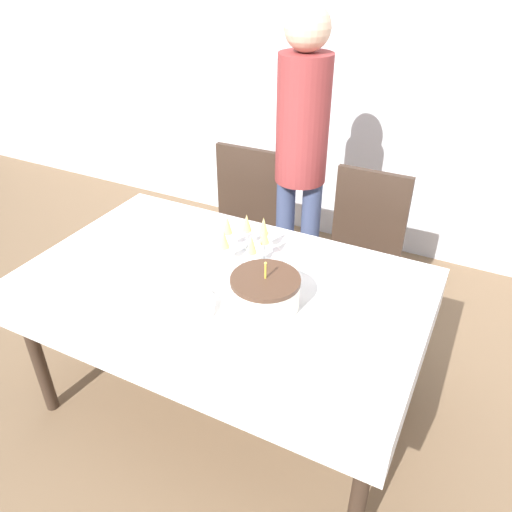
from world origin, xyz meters
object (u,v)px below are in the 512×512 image
object	(u,v)px
dining_chair_far_right	(360,252)
plate_stack_main	(180,306)
birthday_cake	(265,292)
dining_chair_far_left	(240,222)
champagne_tray	(247,242)
plate_stack_dessert	(217,273)
person_standing	(302,142)

from	to	relation	value
dining_chair_far_right	plate_stack_main	size ratio (longest dim) A/B	3.56
dining_chair_far_right	birthday_cake	distance (m)	0.97
dining_chair_far_left	dining_chair_far_right	bearing A→B (deg)	0.00
champagne_tray	plate_stack_dessert	size ratio (longest dim) A/B	1.49
birthday_cake	person_standing	size ratio (longest dim) A/B	0.16
plate_stack_main	plate_stack_dessert	world-z (taller)	plate_stack_dessert
birthday_cake	champagne_tray	world-z (taller)	birthday_cake
person_standing	plate_stack_main	bearing A→B (deg)	-90.28
dining_chair_far_right	champagne_tray	size ratio (longest dim) A/B	3.06
plate_stack_dessert	dining_chair_far_right	bearing A→B (deg)	64.30
dining_chair_far_left	plate_stack_main	xyz separation A→B (m)	(0.33, -1.09, 0.24)
dining_chair_far_left	champagne_tray	xyz separation A→B (m)	(0.39, -0.64, 0.31)
birthday_cake	plate_stack_main	distance (m)	0.34
champagne_tray	plate_stack_dessert	world-z (taller)	champagne_tray
dining_chair_far_left	person_standing	bearing A→B (deg)	15.62
dining_chair_far_left	plate_stack_dessert	world-z (taller)	dining_chair_far_left
champagne_tray	plate_stack_dessert	xyz separation A→B (m)	(-0.04, -0.19, -0.06)
plate_stack_main	plate_stack_dessert	bearing A→B (deg)	85.93
champagne_tray	dining_chair_far_right	bearing A→B (deg)	60.62
dining_chair_far_left	champagne_tray	distance (m)	0.81
dining_chair_far_right	plate_stack_dessert	bearing A→B (deg)	-115.70
birthday_cake	plate_stack_dessert	distance (m)	0.28
champagne_tray	plate_stack_main	size ratio (longest dim) A/B	1.16
dining_chair_far_left	birthday_cake	distance (m)	1.14
dining_chair_far_right	plate_stack_main	distance (m)	1.19
champagne_tray	plate_stack_main	distance (m)	0.45
birthday_cake	person_standing	distance (m)	1.07
dining_chair_far_right	birthday_cake	bearing A→B (deg)	-98.52
dining_chair_far_left	dining_chair_far_right	size ratio (longest dim) A/B	1.00
champagne_tray	plate_stack_dessert	bearing A→B (deg)	-101.91
dining_chair_far_right	plate_stack_dessert	size ratio (longest dim) A/B	4.56
plate_stack_main	champagne_tray	bearing A→B (deg)	82.49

